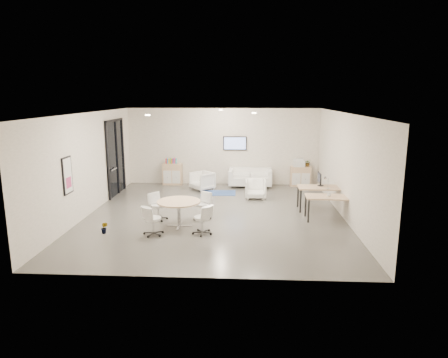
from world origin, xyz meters
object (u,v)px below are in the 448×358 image
object	(u,v)px
sideboard_right	(300,176)
round_table	(179,204)
desk_front	(329,199)
desk_rear	(321,189)
sideboard_left	(173,174)
armchair_left	(202,180)
armchair_right	(256,188)
loveseat	(250,178)

from	to	relation	value
sideboard_right	round_table	distance (m)	6.92
desk_front	desk_rear	bearing A→B (deg)	95.32
sideboard_left	round_table	size ratio (longest dim) A/B	0.72
armchair_left	desk_front	world-z (taller)	armchair_left
armchair_right	armchair_left	bearing A→B (deg)	148.71
desk_front	sideboard_left	bearing A→B (deg)	143.02
desk_front	loveseat	bearing A→B (deg)	120.33
armchair_right	sideboard_right	bearing A→B (deg)	47.14
sideboard_left	sideboard_right	distance (m)	5.38
sideboard_right	armchair_right	bearing A→B (deg)	-131.92
sideboard_right	desk_front	bearing A→B (deg)	-86.87
sideboard_left	armchair_left	xyz separation A→B (m)	(1.36, -0.89, -0.05)
desk_front	round_table	bearing A→B (deg)	-166.46
sideboard_left	armchair_right	size ratio (longest dim) A/B	1.18
armchair_right	sideboard_left	bearing A→B (deg)	147.58
armchair_left	desk_rear	distance (m)	5.00
desk_front	armchair_right	bearing A→B (deg)	133.38
sideboard_right	armchair_right	xyz separation A→B (m)	(-1.91, -2.13, -0.03)
loveseat	armchair_right	size ratio (longest dim) A/B	2.31
loveseat	round_table	distance (m)	5.69
loveseat	desk_rear	world-z (taller)	desk_rear
sideboard_right	desk_rear	world-z (taller)	sideboard_right
sideboard_right	loveseat	xyz separation A→B (m)	(-2.09, -0.22, -0.06)
sideboard_left	sideboard_right	world-z (taller)	sideboard_left
round_table	armchair_right	bearing A→B (deg)	55.91
loveseat	desk_front	size ratio (longest dim) A/B	1.23
desk_front	sideboard_right	bearing A→B (deg)	95.43
loveseat	desk_rear	bearing A→B (deg)	-54.44
armchair_right	desk_front	bearing A→B (deg)	-49.88
sideboard_left	round_table	xyz separation A→B (m)	(1.19, -5.49, 0.23)
sideboard_right	loveseat	bearing A→B (deg)	-174.05
armchair_left	armchair_right	size ratio (longest dim) A/B	1.04
desk_front	round_table	world-z (taller)	round_table
sideboard_right	desk_front	size ratio (longest dim) A/B	0.58
sideboard_right	sideboard_left	bearing A→B (deg)	-179.92
desk_front	armchair_left	bearing A→B (deg)	141.28
armchair_left	sideboard_left	bearing A→B (deg)	-167.07
loveseat	armchair_right	distance (m)	1.92
sideboard_left	desk_front	size ratio (longest dim) A/B	0.63
sideboard_right	armchair_left	distance (m)	4.12
loveseat	desk_rear	distance (m)	4.07
armchair_right	desk_rear	world-z (taller)	desk_rear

